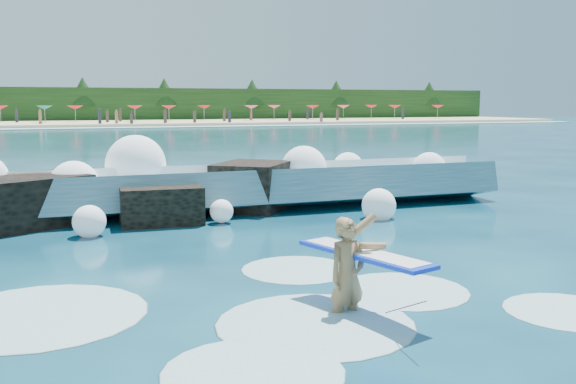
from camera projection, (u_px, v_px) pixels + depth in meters
name	position (u px, v px, depth m)	size (l,w,h in m)	color
ground	(244.00, 290.00, 9.93)	(200.00, 200.00, 0.00)	#07263E
beach	(66.00, 124.00, 82.09)	(140.00, 20.00, 0.40)	tan
wet_band	(70.00, 128.00, 71.94)	(140.00, 5.00, 0.08)	silver
treeline	(63.00, 105.00, 91.03)	(140.00, 4.00, 5.00)	black
breaking_wave	(190.00, 192.00, 17.03)	(17.66, 2.77, 1.52)	#32667F
rock_cluster	(140.00, 200.00, 16.03)	(8.60, 3.35, 1.48)	black
surfer_with_board	(351.00, 271.00, 8.73)	(1.18, 2.84, 1.63)	#9A7048
wave_spray	(178.00, 176.00, 16.87)	(15.10, 4.60, 2.13)	white
surf_foam	(243.00, 313.00, 8.86)	(9.22, 5.81, 0.15)	silver
beach_umbrellas	(68.00, 107.00, 83.62)	(114.32, 6.87, 0.50)	#137B7B
beachgoers	(96.00, 117.00, 81.98)	(97.15, 13.11, 1.93)	#3F332D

